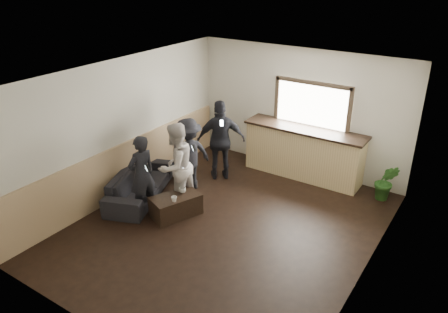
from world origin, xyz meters
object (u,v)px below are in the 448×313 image
Objects in this scene: cup_b at (174,199)px; person_b at (176,166)px; bar_counter at (304,149)px; person_a at (142,175)px; coffee_table at (176,205)px; sofa at (140,184)px; cup_a at (182,190)px; person_d at (221,140)px; person_c at (189,155)px; potted_plant at (386,182)px.

person_b is (-0.32, 0.47, 0.41)m from cup_b.
person_a is (-1.94, -3.11, 0.14)m from bar_counter.
cup_b is at bearing -56.76° from coffee_table.
bar_counter is at bearing 154.95° from person_b.
sofa is 1.11m from cup_a.
cup_a is 0.07× the size of person_d.
sofa is at bearing -117.24° from person_a.
person_a is at bearing 12.33° from person_c.
coffee_table is at bearing 39.92° from person_b.
person_c is at bearing -57.66° from sofa.
cup_b is 2.03m from person_d.
person_b reaches higher than sofa.
bar_counter reaches higher than cup_a.
cup_a is 0.36m from cup_b.
cup_a is at bearing 57.53° from person_d.
person_d reaches higher than person_a.
person_d is (0.91, 1.65, 0.60)m from sofa.
person_b reaches higher than cup_a.
cup_b is (1.18, -0.31, 0.16)m from sofa.
person_a is at bearing -148.23° from cup_a.
potted_plant is (3.17, 2.80, 0.19)m from coffee_table.
coffee_table is (-1.32, -2.89, -0.44)m from bar_counter.
person_a is (0.45, -0.36, 0.49)m from sofa.
potted_plant is (1.85, -0.09, -0.24)m from bar_counter.
person_b is 1.49m from person_d.
person_c is 0.85m from person_d.
coffee_table is 0.32m from cup_b.
person_a is at bearing -150.38° from sofa.
cup_b is (-1.21, -3.06, -0.18)m from bar_counter.
cup_a is at bearing -140.27° from potted_plant.
cup_b is at bearing 58.69° from person_d.
person_b is 1.10× the size of person_c.
cup_b is 4.26m from potted_plant.
cup_a is 0.08× the size of person_b.
sofa is 1.97m from person_d.
cup_a is 1.68m from person_d.
coffee_table is at bearing 56.03° from person_d.
person_c is (-0.44, 1.00, 0.58)m from coffee_table.
potted_plant is 4.23m from person_b.
person_c is 0.88× the size of person_d.
person_b is at bearing -120.66° from bar_counter.
coffee_table is at bearing -138.56° from potted_plant.
person_d reaches higher than potted_plant.
potted_plant is (3.15, 2.61, -0.06)m from cup_a.
bar_counter is 2.94× the size of coffee_table.
coffee_table is 0.32m from cup_a.
person_c reaches higher than person_a.
potted_plant is 0.51× the size of person_c.
coffee_table is at bearing 44.38° from person_c.
person_d is (-0.27, 1.96, 0.44)m from cup_b.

